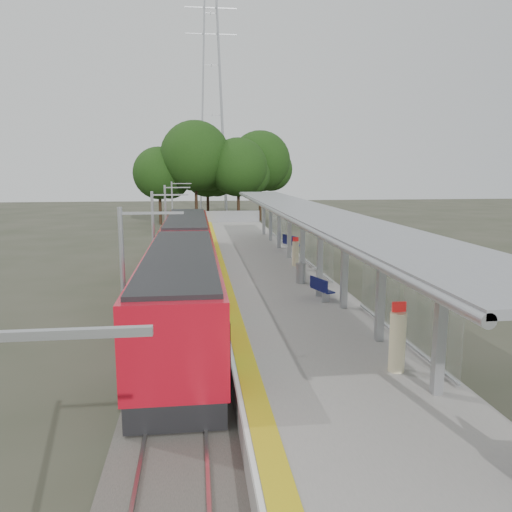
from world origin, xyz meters
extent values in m
plane|color=#474438|center=(0.00, 0.00, 0.00)|extent=(200.00, 200.00, 0.00)
cube|color=#59544C|center=(-4.50, 20.00, 0.12)|extent=(3.00, 70.00, 0.24)
cube|color=gray|center=(0.00, 20.00, 0.50)|extent=(6.00, 50.00, 1.00)
cube|color=gold|center=(-2.55, 20.00, 1.01)|extent=(0.60, 50.00, 0.02)
cube|color=#9EA0A5|center=(0.00, 44.95, 1.60)|extent=(6.00, 0.10, 1.20)
cube|color=black|center=(-4.50, 8.85, 0.65)|extent=(2.50, 13.50, 0.70)
cube|color=red|center=(-4.50, 8.85, 2.25)|extent=(2.65, 13.50, 2.50)
cube|color=black|center=(-4.50, 8.85, 2.30)|extent=(2.72, 12.96, 1.20)
cube|color=black|center=(-4.50, 8.85, 3.55)|extent=(2.40, 12.82, 0.15)
cube|color=#0C7E80|center=(-3.14, 8.85, 2.10)|extent=(0.04, 1.30, 2.00)
cylinder|color=black|center=(-4.50, 4.12, 0.35)|extent=(2.20, 0.70, 0.70)
cube|color=black|center=(-4.50, 22.95, 0.65)|extent=(2.50, 13.50, 0.70)
cube|color=red|center=(-4.50, 22.95, 2.25)|extent=(2.65, 13.50, 2.50)
cube|color=black|center=(-4.50, 22.95, 2.30)|extent=(2.72, 12.96, 1.20)
cube|color=black|center=(-4.50, 22.95, 3.55)|extent=(2.40, 12.83, 0.15)
cube|color=#0C7E80|center=(-3.14, 22.95, 2.10)|extent=(0.04, 1.30, 2.00)
cylinder|color=black|center=(-4.50, 18.22, 0.35)|extent=(2.20, 0.70, 0.70)
cube|color=black|center=(-4.50, 15.90, 2.00)|extent=(2.30, 0.80, 2.40)
cube|color=#9EA0A5|center=(2.00, 2.00, 2.75)|extent=(0.25, 0.25, 3.50)
cube|color=#9EA0A5|center=(2.00, 6.00, 2.75)|extent=(0.25, 0.25, 3.50)
cube|color=#9EA0A5|center=(2.00, 10.00, 2.75)|extent=(0.25, 0.25, 3.50)
cube|color=#9EA0A5|center=(2.00, 14.00, 2.75)|extent=(0.25, 0.25, 3.50)
cube|color=#9EA0A5|center=(2.00, 18.00, 2.75)|extent=(0.25, 0.25, 3.50)
cube|color=#9EA0A5|center=(2.00, 22.00, 2.75)|extent=(0.25, 0.25, 3.50)
cube|color=#9EA0A5|center=(2.00, 26.00, 2.75)|extent=(0.25, 0.25, 3.50)
cube|color=#9EA0A5|center=(2.00, 30.00, 2.75)|extent=(0.25, 0.25, 3.50)
cube|color=#9EA0A5|center=(2.00, 34.00, 2.75)|extent=(0.25, 0.25, 3.50)
cube|color=gray|center=(1.60, 16.00, 4.58)|extent=(3.20, 38.00, 0.16)
cylinder|color=#9EA0A5|center=(0.05, 16.00, 4.50)|extent=(0.24, 38.00, 0.24)
cube|color=silver|center=(2.70, 4.00, 2.20)|extent=(0.05, 3.70, 2.20)
cube|color=silver|center=(2.70, 8.00, 2.20)|extent=(0.05, 3.70, 2.20)
cube|color=silver|center=(2.70, 16.00, 2.20)|extent=(0.05, 3.70, 2.20)
cube|color=silver|center=(2.70, 20.00, 2.20)|extent=(0.05, 3.70, 2.20)
cube|color=silver|center=(2.70, 28.00, 2.20)|extent=(0.05, 3.70, 2.20)
cube|color=silver|center=(2.70, 32.00, 2.20)|extent=(0.05, 3.70, 2.20)
cylinder|color=#382316|center=(-8.19, 52.62, 2.07)|extent=(0.36, 0.36, 4.14)
sphere|color=#1D3E11|center=(-8.19, 52.62, 6.21)|extent=(6.29, 6.29, 6.29)
cylinder|color=#382316|center=(-3.82, 51.88, 2.75)|extent=(0.36, 0.36, 5.49)
sphere|color=#1D3E11|center=(-3.82, 51.88, 8.24)|extent=(8.35, 8.35, 8.35)
cylinder|color=#382316|center=(-2.29, 56.88, 2.08)|extent=(0.36, 0.36, 4.15)
sphere|color=#1D3E11|center=(-2.29, 56.88, 6.23)|extent=(6.31, 6.31, 6.31)
cylinder|color=#382316|center=(1.25, 51.15, 2.30)|extent=(0.36, 0.36, 4.60)
sphere|color=#1D3E11|center=(1.25, 51.15, 6.91)|extent=(7.00, 7.00, 7.00)
cylinder|color=#382316|center=(4.50, 55.91, 2.57)|extent=(0.36, 0.36, 5.14)
sphere|color=#1D3E11|center=(4.50, 55.91, 7.71)|extent=(7.81, 7.81, 7.81)
cube|color=#9EA0A5|center=(-5.30, -5.00, 5.20)|extent=(2.00, 0.08, 0.08)
cylinder|color=#9EA0A5|center=(-6.30, 7.00, 2.70)|extent=(0.16, 0.16, 5.40)
cube|color=#9EA0A5|center=(-5.30, 7.00, 5.20)|extent=(2.00, 0.08, 0.08)
cylinder|color=#9EA0A5|center=(-6.30, 19.00, 2.70)|extent=(0.16, 0.16, 5.40)
cube|color=#9EA0A5|center=(-5.30, 19.00, 5.20)|extent=(2.00, 0.08, 0.08)
cylinder|color=#9EA0A5|center=(-6.30, 31.00, 2.70)|extent=(0.16, 0.16, 5.40)
cube|color=#9EA0A5|center=(-5.30, 31.00, 5.20)|extent=(2.00, 0.08, 0.08)
cylinder|color=#9EA0A5|center=(-6.30, 43.00, 2.70)|extent=(0.16, 0.16, 5.40)
cube|color=#9EA0A5|center=(-5.30, 43.00, 5.20)|extent=(2.00, 0.08, 0.08)
cube|color=#101553|center=(1.51, 11.49, 1.41)|extent=(0.82, 1.41, 0.05)
cube|color=#101553|center=(1.33, 11.49, 1.68)|extent=(0.48, 1.30, 0.50)
cube|color=#9EA0A5|center=(1.51, 10.95, 1.20)|extent=(0.36, 0.17, 0.40)
cube|color=#9EA0A5|center=(1.51, 12.03, 1.20)|extent=(0.36, 0.17, 0.40)
cube|color=#101553|center=(2.70, 24.48, 1.49)|extent=(1.09, 1.69, 0.07)
cube|color=#101553|center=(2.48, 24.48, 1.81)|extent=(0.70, 1.52, 0.60)
cube|color=#9EA0A5|center=(2.70, 23.83, 1.24)|extent=(0.42, 0.23, 0.48)
cube|color=#9EA0A5|center=(2.70, 25.13, 1.24)|extent=(0.42, 0.23, 0.48)
cylinder|color=beige|center=(1.56, 3.50, 1.84)|extent=(0.45, 0.45, 1.69)
cube|color=red|center=(1.56, 3.50, 2.86)|extent=(0.40, 0.08, 0.28)
cylinder|color=beige|center=(1.84, 19.16, 1.72)|extent=(0.38, 0.38, 1.44)
cube|color=red|center=(1.84, 19.16, 2.59)|extent=(0.33, 0.18, 0.24)
cylinder|color=#9EA0A5|center=(1.21, 14.69, 1.50)|extent=(0.56, 0.56, 0.99)
camera|label=1|loc=(-3.92, -9.14, 6.54)|focal=35.00mm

